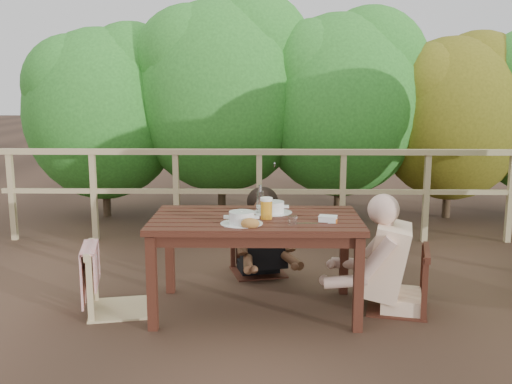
{
  "coord_description": "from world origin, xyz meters",
  "views": [
    {
      "loc": [
        0.08,
        -4.15,
        1.67
      ],
      "look_at": [
        0.0,
        0.05,
        0.9
      ],
      "focal_mm": 40.66,
      "sensor_mm": 36.0,
      "label": 1
    }
  ],
  "objects_px": {
    "woman": "(258,206)",
    "diner_right": "(405,216)",
    "butter_tub": "(328,220)",
    "chair_right": "(399,251)",
    "chair_left": "(118,248)",
    "beer_glass": "(266,209)",
    "chair_far": "(258,224)",
    "soup_far": "(273,208)",
    "tumbler": "(293,221)",
    "table": "(256,265)",
    "bread_roll": "(250,224)",
    "bottle": "(260,200)",
    "soup_near": "(242,218)"
  },
  "relations": [
    {
      "from": "butter_tub",
      "to": "chair_left",
      "type": "bearing_deg",
      "value": -169.91
    },
    {
      "from": "chair_left",
      "to": "woman",
      "type": "height_order",
      "value": "woman"
    },
    {
      "from": "chair_right",
      "to": "soup_near",
      "type": "relative_size",
      "value": 3.05
    },
    {
      "from": "table",
      "to": "soup_near",
      "type": "relative_size",
      "value": 5.11
    },
    {
      "from": "bottle",
      "to": "butter_tub",
      "type": "relative_size",
      "value": 1.81
    },
    {
      "from": "soup_near",
      "to": "butter_tub",
      "type": "height_order",
      "value": "soup_near"
    },
    {
      "from": "diner_right",
      "to": "beer_glass",
      "type": "height_order",
      "value": "diner_right"
    },
    {
      "from": "woman",
      "to": "diner_right",
      "type": "xyz_separation_m",
      "value": [
        1.1,
        -0.87,
        0.11
      ]
    },
    {
      "from": "chair_far",
      "to": "bread_roll",
      "type": "relative_size",
      "value": 7.03
    },
    {
      "from": "beer_glass",
      "to": "table",
      "type": "bearing_deg",
      "value": 146.08
    },
    {
      "from": "chair_right",
      "to": "butter_tub",
      "type": "relative_size",
      "value": 7.14
    },
    {
      "from": "chair_left",
      "to": "butter_tub",
      "type": "bearing_deg",
      "value": -106.44
    },
    {
      "from": "diner_right",
      "to": "soup_near",
      "type": "xyz_separation_m",
      "value": [
        -1.2,
        -0.25,
        0.03
      ]
    },
    {
      "from": "chair_left",
      "to": "table",
      "type": "bearing_deg",
      "value": -101.37
    },
    {
      "from": "table",
      "to": "chair_right",
      "type": "bearing_deg",
      "value": 2.35
    },
    {
      "from": "chair_left",
      "to": "soup_far",
      "type": "distance_m",
      "value": 1.19
    },
    {
      "from": "chair_far",
      "to": "tumbler",
      "type": "bearing_deg",
      "value": -91.89
    },
    {
      "from": "table",
      "to": "butter_tub",
      "type": "height_order",
      "value": "butter_tub"
    },
    {
      "from": "chair_left",
      "to": "soup_far",
      "type": "relative_size",
      "value": 3.23
    },
    {
      "from": "table",
      "to": "soup_far",
      "type": "relative_size",
      "value": 5.13
    },
    {
      "from": "table",
      "to": "soup_near",
      "type": "bearing_deg",
      "value": -115.36
    },
    {
      "from": "chair_far",
      "to": "bottle",
      "type": "relative_size",
      "value": 3.92
    },
    {
      "from": "chair_right",
      "to": "beer_glass",
      "type": "xyz_separation_m",
      "value": [
        -1.0,
        -0.1,
        0.34
      ]
    },
    {
      "from": "chair_left",
      "to": "soup_far",
      "type": "height_order",
      "value": "chair_left"
    },
    {
      "from": "chair_right",
      "to": "tumbler",
      "type": "relative_size",
      "value": 11.88
    },
    {
      "from": "bread_roll",
      "to": "chair_right",
      "type": "bearing_deg",
      "value": 17.61
    },
    {
      "from": "chair_left",
      "to": "soup_near",
      "type": "xyz_separation_m",
      "value": [
        0.93,
        -0.19,
        0.28
      ]
    },
    {
      "from": "beer_glass",
      "to": "chair_far",
      "type": "bearing_deg",
      "value": 94.4
    },
    {
      "from": "table",
      "to": "bread_roll",
      "type": "height_order",
      "value": "bread_roll"
    },
    {
      "from": "woman",
      "to": "tumbler",
      "type": "relative_size",
      "value": 16.07
    },
    {
      "from": "chair_right",
      "to": "diner_right",
      "type": "height_order",
      "value": "diner_right"
    },
    {
      "from": "chair_right",
      "to": "chair_far",
      "type": "bearing_deg",
      "value": -115.13
    },
    {
      "from": "soup_near",
      "to": "bread_roll",
      "type": "xyz_separation_m",
      "value": [
        0.06,
        -0.1,
        -0.01
      ]
    },
    {
      "from": "butter_tub",
      "to": "table",
      "type": "bearing_deg",
      "value": -179.74
    },
    {
      "from": "chair_right",
      "to": "tumbler",
      "type": "height_order",
      "value": "chair_right"
    },
    {
      "from": "beer_glass",
      "to": "bottle",
      "type": "height_order",
      "value": "bottle"
    },
    {
      "from": "chair_far",
      "to": "soup_near",
      "type": "height_order",
      "value": "chair_far"
    },
    {
      "from": "chair_far",
      "to": "tumbler",
      "type": "height_order",
      "value": "chair_far"
    },
    {
      "from": "diner_right",
      "to": "soup_far",
      "type": "relative_size",
      "value": 4.86
    },
    {
      "from": "bread_roll",
      "to": "chair_far",
      "type": "bearing_deg",
      "value": 88.21
    },
    {
      "from": "chair_far",
      "to": "chair_right",
      "type": "height_order",
      "value": "chair_right"
    },
    {
      "from": "diner_right",
      "to": "beer_glass",
      "type": "xyz_separation_m",
      "value": [
        -1.03,
        -0.1,
        0.07
      ]
    },
    {
      "from": "woman",
      "to": "diner_right",
      "type": "height_order",
      "value": "diner_right"
    },
    {
      "from": "soup_far",
      "to": "tumbler",
      "type": "bearing_deg",
      "value": -71.0
    },
    {
      "from": "chair_far",
      "to": "bottle",
      "type": "height_order",
      "value": "bottle"
    },
    {
      "from": "chair_right",
      "to": "diner_right",
      "type": "xyz_separation_m",
      "value": [
        0.03,
        0.0,
        0.27
      ]
    },
    {
      "from": "diner_right",
      "to": "bottle",
      "type": "xyz_separation_m",
      "value": [
        -1.07,
        0.08,
        0.1
      ]
    },
    {
      "from": "table",
      "to": "diner_right",
      "type": "bearing_deg",
      "value": 2.28
    },
    {
      "from": "diner_right",
      "to": "tumbler",
      "type": "relative_size",
      "value": 18.87
    },
    {
      "from": "butter_tub",
      "to": "chair_right",
      "type": "bearing_deg",
      "value": 31.7
    }
  ]
}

